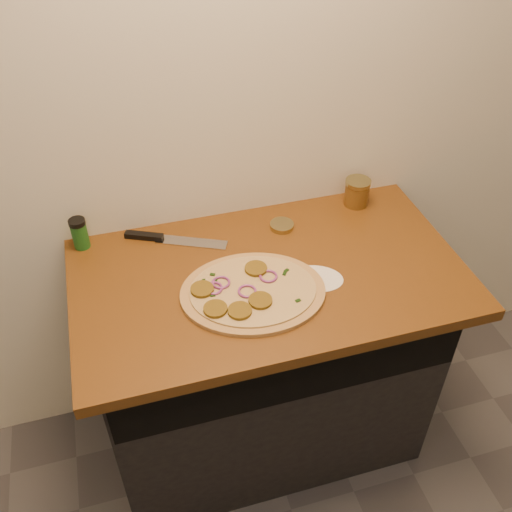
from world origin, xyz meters
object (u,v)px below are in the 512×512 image
object	(u,v)px
pizza	(251,292)
salsa_jar	(357,192)
spice_shaker	(80,233)
chefs_knife	(166,239)

from	to	relation	value
pizza	salsa_jar	world-z (taller)	salsa_jar
salsa_jar	spice_shaker	bearing A→B (deg)	178.53
spice_shaker	salsa_jar	bearing A→B (deg)	-1.47
pizza	spice_shaker	xyz separation A→B (m)	(-0.46, 0.36, 0.04)
pizza	chefs_knife	world-z (taller)	pizza
pizza	chefs_knife	bearing A→B (deg)	121.86
salsa_jar	chefs_knife	bearing A→B (deg)	-178.27
chefs_knife	spice_shaker	size ratio (longest dim) A/B	3.05
pizza	salsa_jar	bearing A→B (deg)	35.29
pizza	salsa_jar	distance (m)	0.59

